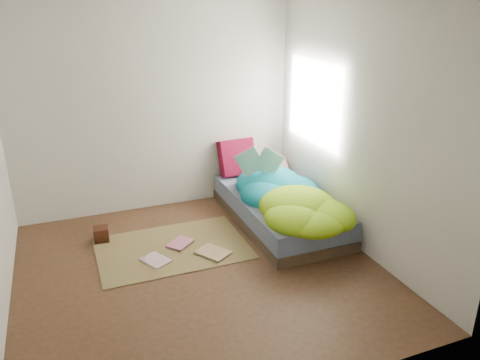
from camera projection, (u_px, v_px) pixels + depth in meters
name	position (u px, v px, depth m)	size (l,w,h in m)	color
ground	(200.00, 271.00, 4.69)	(3.50, 3.50, 0.00)	#3B2A16
room_walls	(196.00, 111.00, 4.12)	(3.54, 3.54, 2.62)	silver
bed	(279.00, 209.00, 5.68)	(1.00, 2.00, 0.34)	#3B3020
duvet	(288.00, 190.00, 5.36)	(0.96, 1.84, 0.34)	#085E81
rug	(172.00, 248.00, 5.12)	(1.60, 1.10, 0.01)	brown
pillow_floral	(266.00, 168.00, 6.35)	(0.58, 0.36, 0.13)	silver
pillow_magenta	(237.00, 157.00, 6.25)	(0.48, 0.15, 0.48)	#48041C
open_book	(259.00, 154.00, 5.58)	(0.47, 0.10, 0.29)	#36832B
wooden_box	(101.00, 234.00, 5.24)	(0.16, 0.16, 0.16)	black
floor_book_a	(148.00, 264.00, 4.76)	(0.21, 0.29, 0.02)	beige
floor_book_b	(172.00, 241.00, 5.22)	(0.21, 0.28, 0.03)	#D17886
floor_book_c	(206.00, 257.00, 4.89)	(0.25, 0.34, 0.03)	tan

